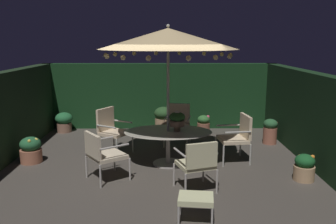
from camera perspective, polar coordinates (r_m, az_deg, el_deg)
ground_plane at (r=7.44m, az=-1.77°, el=-8.88°), size 6.86×7.17×0.02m
hedge_backdrop_rear at (r=10.53m, az=-1.39°, el=2.60°), size 6.86×0.30×1.91m
hedge_backdrop_right at (r=7.81m, az=23.03°, el=-1.43°), size 0.30×7.17×1.91m
patio_dining_table at (r=7.43m, az=0.01°, el=-4.06°), size 1.84×1.29×0.72m
patio_umbrella at (r=7.16m, az=0.01°, el=11.66°), size 2.79×2.79×2.88m
centerpiece_planter at (r=7.34m, az=1.48°, el=-1.18°), size 0.33×0.33×0.43m
patio_chair_north at (r=6.12m, az=4.75°, el=-7.95°), size 0.76×0.74×0.92m
patio_chair_northeast at (r=7.77m, az=11.13°, el=-3.58°), size 0.69×0.73×1.01m
patio_chair_east at (r=8.88m, az=1.61°, el=-1.55°), size 0.70×0.68×1.01m
patio_chair_southeast at (r=8.26m, az=-9.13°, el=-2.49°), size 0.82×0.83×1.05m
patio_chair_south at (r=6.71m, az=-10.49°, el=-6.38°), size 0.88×0.88×0.92m
ottoman_footrest at (r=5.26m, az=4.49°, el=-13.83°), size 0.54×0.45×0.38m
potted_plant_left_far at (r=8.17m, az=-21.16°, el=-5.66°), size 0.45×0.45×0.56m
potted_plant_right_near at (r=10.02m, az=-0.73°, el=-1.15°), size 0.52×0.52×0.74m
potted_plant_right_far at (r=7.16m, az=21.05°, el=-8.26°), size 0.38×0.38×0.50m
potted_plant_back_right at (r=10.55m, az=-16.34°, el=-1.46°), size 0.48×0.48×0.56m
potted_plant_front_corner at (r=9.34m, az=16.07°, el=-2.93°), size 0.35×0.35×0.64m
potted_plant_back_left at (r=10.06m, az=5.73°, el=-1.94°), size 0.36×0.36×0.51m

